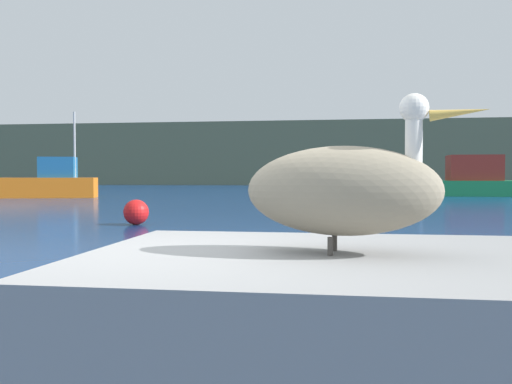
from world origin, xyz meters
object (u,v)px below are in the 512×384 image
(pelican, at_px, (344,189))
(mooring_buoy, at_px, (136,212))
(fishing_boat_orange, at_px, (46,183))
(fishing_boat_green, at_px, (465,181))

(pelican, relative_size, mooring_buoy, 1.99)
(fishing_boat_orange, xyz_separation_m, mooring_buoy, (11.13, -15.33, -0.48))
(fishing_boat_orange, distance_m, mooring_buoy, 18.95)
(fishing_boat_orange, distance_m, fishing_boat_green, 25.00)
(pelican, distance_m, mooring_buoy, 11.90)
(fishing_boat_green, xyz_separation_m, mooring_buoy, (-13.05, -21.68, -0.57))
(fishing_boat_orange, bearing_deg, mooring_buoy, -69.68)
(pelican, height_order, fishing_boat_orange, fishing_boat_orange)
(fishing_boat_orange, relative_size, fishing_boat_green, 0.77)
(fishing_boat_green, height_order, mooring_buoy, fishing_boat_green)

